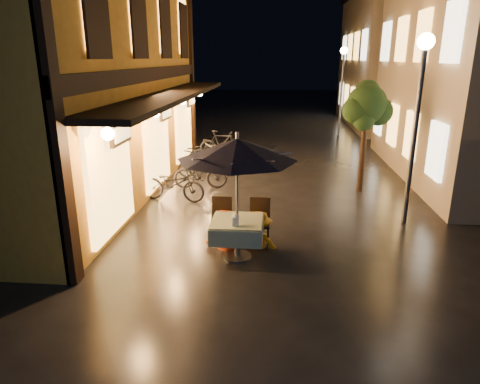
# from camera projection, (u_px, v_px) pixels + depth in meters

# --- Properties ---
(ground) EXTENTS (90.00, 90.00, 0.00)m
(ground) POSITION_uv_depth(u_px,v_px,m) (276.00, 255.00, 8.46)
(ground) COLOR black
(ground) RESTS_ON ground
(west_building) EXTENTS (5.90, 11.40, 7.40)m
(west_building) POSITION_uv_depth(u_px,v_px,m) (70.00, 58.00, 11.63)
(west_building) COLOR #BB7E29
(west_building) RESTS_ON ground
(east_building_far) EXTENTS (7.30, 10.30, 7.30)m
(east_building_far) POSITION_uv_depth(u_px,v_px,m) (415.00, 59.00, 23.81)
(east_building_far) COLOR tan
(east_building_far) RESTS_ON ground
(street_tree) EXTENTS (1.43, 1.20, 3.15)m
(street_tree) POSITION_uv_depth(u_px,v_px,m) (367.00, 107.00, 11.81)
(street_tree) COLOR black
(street_tree) RESTS_ON ground
(streetlamp_near) EXTENTS (0.36, 0.36, 4.23)m
(streetlamp_near) POSITION_uv_depth(u_px,v_px,m) (419.00, 97.00, 9.22)
(streetlamp_near) COLOR #59595E
(streetlamp_near) RESTS_ON ground
(streetlamp_far) EXTENTS (0.36, 0.36, 4.23)m
(streetlamp_far) POSITION_uv_depth(u_px,v_px,m) (342.00, 75.00, 20.62)
(streetlamp_far) COLOR #59595E
(streetlamp_far) RESTS_ON ground
(cafe_table) EXTENTS (0.99, 0.99, 0.78)m
(cafe_table) POSITION_uv_depth(u_px,v_px,m) (237.00, 229.00, 8.18)
(cafe_table) COLOR #59595E
(cafe_table) RESTS_ON ground
(patio_umbrella) EXTENTS (2.22, 2.22, 2.46)m
(patio_umbrella) POSITION_uv_depth(u_px,v_px,m) (237.00, 149.00, 7.71)
(patio_umbrella) COLOR #59595E
(patio_umbrella) RESTS_ON ground
(cafe_chair_left) EXTENTS (0.42, 0.42, 0.97)m
(cafe_chair_left) POSITION_uv_depth(u_px,v_px,m) (222.00, 217.00, 8.93)
(cafe_chair_left) COLOR black
(cafe_chair_left) RESTS_ON ground
(cafe_chair_right) EXTENTS (0.42, 0.42, 0.97)m
(cafe_chair_right) POSITION_uv_depth(u_px,v_px,m) (260.00, 219.00, 8.86)
(cafe_chair_right) COLOR black
(cafe_chair_right) RESTS_ON ground
(table_lantern) EXTENTS (0.16, 0.16, 0.25)m
(table_lantern) POSITION_uv_depth(u_px,v_px,m) (236.00, 219.00, 7.81)
(table_lantern) COLOR white
(table_lantern) RESTS_ON cafe_table
(person_orange) EXTENTS (0.88, 0.76, 1.54)m
(person_orange) POSITION_uv_depth(u_px,v_px,m) (223.00, 211.00, 8.64)
(person_orange) COLOR #D84213
(person_orange) RESTS_ON ground
(person_yellow) EXTENTS (1.00, 0.66, 1.45)m
(person_yellow) POSITION_uv_depth(u_px,v_px,m) (259.00, 213.00, 8.64)
(person_yellow) COLOR #FE970C
(person_yellow) RESTS_ON ground
(bicycle_0) EXTENTS (1.88, 0.92, 0.95)m
(bicycle_0) POSITION_uv_depth(u_px,v_px,m) (173.00, 184.00, 11.53)
(bicycle_0) COLOR black
(bicycle_0) RESTS_ON ground
(bicycle_1) EXTENTS (1.62, 0.62, 0.95)m
(bicycle_1) POSITION_uv_depth(u_px,v_px,m) (200.00, 173.00, 12.62)
(bicycle_1) COLOR black
(bicycle_1) RESTS_ON ground
(bicycle_2) EXTENTS (1.84, 1.12, 0.91)m
(bicycle_2) POSITION_uv_depth(u_px,v_px,m) (205.00, 163.00, 13.94)
(bicycle_2) COLOR black
(bicycle_2) RESTS_ON ground
(bicycle_3) EXTENTS (1.74, 0.81, 1.01)m
(bicycle_3) POSITION_uv_depth(u_px,v_px,m) (213.00, 154.00, 14.94)
(bicycle_3) COLOR black
(bicycle_3) RESTS_ON ground
(bicycle_4) EXTENTS (1.52, 0.55, 0.79)m
(bicycle_4) POSITION_uv_depth(u_px,v_px,m) (203.00, 151.00, 15.96)
(bicycle_4) COLOR black
(bicycle_4) RESTS_ON ground
(bicycle_5) EXTENTS (1.75, 0.57, 1.04)m
(bicycle_5) POSITION_uv_depth(u_px,v_px,m) (222.00, 144.00, 16.62)
(bicycle_5) COLOR #222229
(bicycle_5) RESTS_ON ground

